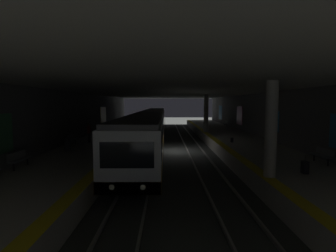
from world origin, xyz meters
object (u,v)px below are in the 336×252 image
Objects in this scene: pillar_near at (271,129)px; metro_train at (152,125)px; pillar_far at (206,113)px; person_walking_mid at (273,149)px; bench_left_near at (322,154)px; bench_left_mid at (226,123)px; person_waiting_near at (89,132)px; bench_right_far at (71,139)px; bench_right_mid at (19,158)px; suitcase_rolling at (305,167)px; backpack_on_floor at (232,140)px; trash_bin at (68,145)px.

pillar_near is 19.84m from metro_train.
person_walking_mid is (-16.74, -1.30, -1.42)m from pillar_far.
bench_left_near is 24.29m from bench_left_mid.
bench_right_far is at bearing 133.59° from person_waiting_near.
bench_left_mid is at bearing -34.12° from bench_right_mid.
bench_left_mid and bench_right_far have the same top height.
suitcase_rolling is (-1.30, -14.87, -0.21)m from bench_right_mid.
bench_right_far is (-8.95, 6.33, -0.45)m from metro_train.
bench_left_mid and bench_right_mid have the same top height.
pillar_far is 11.38× the size of backpack_on_floor.
person_waiting_near is at bearing -7.39° from bench_right_mid.
trash_bin reaches higher than backpack_on_floor.
pillar_near is at bearing 155.26° from person_walking_mid.
metro_train reaches higher than person_walking_mid.
pillar_near is at bearing -119.48° from trash_bin.
bench_left_mid is 30.43m from bench_right_mid.
metro_train is at bearing -25.37° from trash_bin.
bench_right_far is 1.66m from person_waiting_near.
bench_right_mid is (-17.73, 12.88, -1.75)m from pillar_far.
trash_bin is at bearing 65.88° from suitcase_rolling.
backpack_on_floor is at bearing -5.31° from pillar_near.
metro_train is 19.22m from bench_left_near.
pillar_near is at bearing 174.69° from backpack_on_floor.
bench_left_near and bench_left_mid have the same top height.
person_walking_mid reaches higher than bench_right_mid.
bench_right_mid is (-16.84, 6.33, -0.45)m from metro_train.
backpack_on_floor is at bearing -84.66° from bench_right_far.
pillar_near is 2.84m from suitcase_rolling.
person_waiting_near reaches higher than trash_bin.
bench_left_mid is (7.46, -4.18, -1.75)m from pillar_far.
metro_train is 43.88× the size of suitcase_rolling.
backpack_on_floor is (10.48, 0.96, -0.11)m from suitcase_rolling.
pillar_far reaches higher than backpack_on_floor.
backpack_on_floor is (11.03, -1.02, -2.08)m from pillar_near.
trash_bin is at bearing -8.31° from bench_right_mid.
pillar_far is 2.68× the size of bench_right_mid.
pillar_far is at bearing 13.96° from bench_left_near.
bench_left_mid is at bearing -44.47° from person_waiting_near.
bench_right_mid is at bearing 145.88° from bench_left_mid.
bench_right_mid is 7.89m from bench_right_far.
person_waiting_near is 4.03m from trash_bin.
pillar_far is 6.74m from metro_train.
bench_right_mid is at bearing 144.00° from pillar_far.
metro_train is 13.61m from bench_left_mid.
person_waiting_near is 12.76m from backpack_on_floor.
backpack_on_floor is at bearing 1.96° from person_walking_mid.
trash_bin is (-3.97, 0.43, -0.51)m from person_waiting_near.
metro_train is 10.98m from bench_right_far.
person_waiting_near is (-16.20, 15.90, 0.41)m from bench_left_mid.
bench_left_mid is 22.70m from person_waiting_near.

